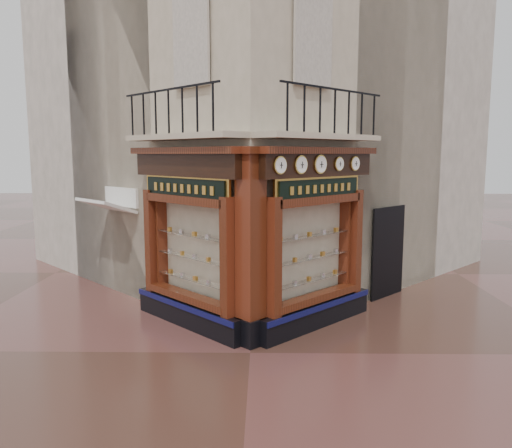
{
  "coord_description": "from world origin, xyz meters",
  "views": [
    {
      "loc": [
        0.26,
        -9.25,
        3.83
      ],
      "look_at": [
        0.08,
        2.0,
        2.25
      ],
      "focal_mm": 35.0,
      "sensor_mm": 36.0,
      "label": 1
    }
  ],
  "objects_px": {
    "clock_a": "(280,165)",
    "signboard_left": "(184,188)",
    "corner_pilaster": "(251,250)",
    "clock_c": "(320,164)",
    "awning": "(110,298)",
    "clock_d": "(339,164)",
    "clock_b": "(301,165)",
    "signboard_right": "(320,188)",
    "clock_e": "(355,164)"
  },
  "relations": [
    {
      "from": "clock_b",
      "to": "signboard_left",
      "type": "xyz_separation_m",
      "value": [
        -2.47,
        0.61,
        -0.52
      ]
    },
    {
      "from": "clock_a",
      "to": "clock_b",
      "type": "height_order",
      "value": "clock_b"
    },
    {
      "from": "clock_a",
      "to": "clock_c",
      "type": "height_order",
      "value": "clock_c"
    },
    {
      "from": "clock_a",
      "to": "clock_e",
      "type": "relative_size",
      "value": 1.07
    },
    {
      "from": "clock_c",
      "to": "signboard_left",
      "type": "bearing_deg",
      "value": 131.7
    },
    {
      "from": "corner_pilaster",
      "to": "signboard_left",
      "type": "bearing_deg",
      "value": 100.25
    },
    {
      "from": "corner_pilaster",
      "to": "signboard_right",
      "type": "height_order",
      "value": "corner_pilaster"
    },
    {
      "from": "corner_pilaster",
      "to": "awning",
      "type": "relative_size",
      "value": 2.45
    },
    {
      "from": "corner_pilaster",
      "to": "clock_d",
      "type": "height_order",
      "value": "corner_pilaster"
    },
    {
      "from": "clock_e",
      "to": "signboard_right",
      "type": "xyz_separation_m",
      "value": [
        -0.88,
        -0.72,
        -0.52
      ]
    },
    {
      "from": "corner_pilaster",
      "to": "clock_c",
      "type": "bearing_deg",
      "value": -14.74
    },
    {
      "from": "clock_c",
      "to": "signboard_right",
      "type": "distance_m",
      "value": 0.55
    },
    {
      "from": "corner_pilaster",
      "to": "awning",
      "type": "bearing_deg",
      "value": 95.73
    },
    {
      "from": "clock_d",
      "to": "awning",
      "type": "xyz_separation_m",
      "value": [
        -5.79,
        1.86,
        -3.62
      ]
    },
    {
      "from": "clock_c",
      "to": "clock_e",
      "type": "bearing_deg",
      "value": -0.0
    },
    {
      "from": "clock_a",
      "to": "clock_d",
      "type": "distance_m",
      "value": 1.89
    },
    {
      "from": "corner_pilaster",
      "to": "clock_d",
      "type": "xyz_separation_m",
      "value": [
        1.91,
        1.31,
        1.67
      ]
    },
    {
      "from": "clock_d",
      "to": "signboard_left",
      "type": "height_order",
      "value": "clock_d"
    },
    {
      "from": "clock_c",
      "to": "signboard_left",
      "type": "relative_size",
      "value": 0.19
    },
    {
      "from": "awning",
      "to": "clock_a",
      "type": "bearing_deg",
      "value": -170.74
    },
    {
      "from": "clock_e",
      "to": "signboard_left",
      "type": "xyz_separation_m",
      "value": [
        -3.8,
        -0.72,
        -0.52
      ]
    },
    {
      "from": "corner_pilaster",
      "to": "clock_a",
      "type": "height_order",
      "value": "corner_pilaster"
    },
    {
      "from": "awning",
      "to": "signboard_right",
      "type": "height_order",
      "value": "signboard_right"
    },
    {
      "from": "signboard_left",
      "to": "signboard_right",
      "type": "bearing_deg",
      "value": -135.0
    },
    {
      "from": "clock_c",
      "to": "clock_d",
      "type": "relative_size",
      "value": 1.28
    },
    {
      "from": "clock_d",
      "to": "signboard_left",
      "type": "xyz_separation_m",
      "value": [
        -3.37,
        -0.29,
        -0.52
      ]
    },
    {
      "from": "clock_d",
      "to": "signboard_left",
      "type": "bearing_deg",
      "value": 139.98
    },
    {
      "from": "clock_a",
      "to": "signboard_left",
      "type": "xyz_separation_m",
      "value": [
        -2.03,
        1.05,
        -0.52
      ]
    },
    {
      "from": "clock_b",
      "to": "clock_c",
      "type": "xyz_separation_m",
      "value": [
        0.44,
        0.44,
        0.0
      ]
    },
    {
      "from": "clock_a",
      "to": "signboard_left",
      "type": "distance_m",
      "value": 2.34
    },
    {
      "from": "clock_a",
      "to": "clock_d",
      "type": "bearing_deg",
      "value": 0.0
    },
    {
      "from": "clock_a",
      "to": "clock_d",
      "type": "height_order",
      "value": "clock_a"
    },
    {
      "from": "clock_b",
      "to": "signboard_right",
      "type": "height_order",
      "value": "clock_b"
    },
    {
      "from": "clock_c",
      "to": "clock_d",
      "type": "bearing_deg",
      "value": -0.0
    },
    {
      "from": "corner_pilaster",
      "to": "signboard_left",
      "type": "relative_size",
      "value": 1.86
    },
    {
      "from": "clock_b",
      "to": "awning",
      "type": "bearing_deg",
      "value": 105.49
    },
    {
      "from": "awning",
      "to": "signboard_left",
      "type": "bearing_deg",
      "value": -176.75
    },
    {
      "from": "signboard_left",
      "to": "signboard_right",
      "type": "relative_size",
      "value": 1.05
    },
    {
      "from": "clock_a",
      "to": "signboard_left",
      "type": "relative_size",
      "value": 0.16
    },
    {
      "from": "corner_pilaster",
      "to": "awning",
      "type": "xyz_separation_m",
      "value": [
        -3.87,
        3.17,
        -1.95
      ]
    },
    {
      "from": "corner_pilaster",
      "to": "signboard_left",
      "type": "xyz_separation_m",
      "value": [
        -1.46,
        1.01,
        1.15
      ]
    },
    {
      "from": "clock_d",
      "to": "clock_e",
      "type": "xyz_separation_m",
      "value": [
        0.43,
        0.43,
        0.0
      ]
    },
    {
      "from": "clock_c",
      "to": "awning",
      "type": "height_order",
      "value": "clock_c"
    },
    {
      "from": "clock_e",
      "to": "signboard_right",
      "type": "bearing_deg",
      "value": 174.41
    },
    {
      "from": "clock_d",
      "to": "signboard_left",
      "type": "relative_size",
      "value": 0.15
    },
    {
      "from": "clock_b",
      "to": "clock_a",
      "type": "bearing_deg",
      "value": -180.0
    },
    {
      "from": "corner_pilaster",
      "to": "clock_c",
      "type": "distance_m",
      "value": 2.37
    },
    {
      "from": "clock_c",
      "to": "awning",
      "type": "xyz_separation_m",
      "value": [
        -5.32,
        2.32,
        -3.62
      ]
    },
    {
      "from": "signboard_left",
      "to": "clock_b",
      "type": "bearing_deg",
      "value": -148.86
    },
    {
      "from": "clock_c",
      "to": "awning",
      "type": "relative_size",
      "value": 0.25
    }
  ]
}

